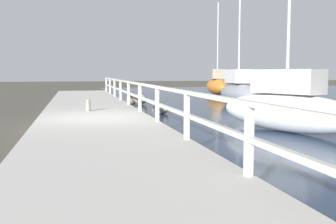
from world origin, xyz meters
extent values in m
plane|color=#4C473D|center=(0.00, 0.00, 0.00)|extent=(120.00, 120.00, 0.00)
cube|color=beige|center=(0.00, 0.00, 0.14)|extent=(3.44, 36.00, 0.28)
cube|color=beige|center=(1.62, -7.36, 0.78)|extent=(0.10, 0.10, 1.01)
cube|color=beige|center=(1.62, -4.42, 0.78)|extent=(0.10, 0.10, 1.01)
cube|color=beige|center=(1.62, -1.47, 0.78)|extent=(0.10, 0.10, 1.01)
cube|color=beige|center=(1.62, 1.47, 0.78)|extent=(0.10, 0.10, 1.01)
cube|color=beige|center=(1.62, 4.42, 0.78)|extent=(0.10, 0.10, 1.01)
cube|color=beige|center=(1.62, 7.36, 0.78)|extent=(0.10, 0.10, 1.01)
cube|color=beige|center=(1.62, 10.31, 0.78)|extent=(0.10, 0.10, 1.01)
cube|color=beige|center=(1.62, 13.25, 0.78)|extent=(0.10, 0.10, 1.01)
cube|color=beige|center=(1.62, 16.20, 0.78)|extent=(0.10, 0.10, 1.01)
cube|color=beige|center=(1.62, 0.00, 1.24)|extent=(0.09, 32.50, 0.08)
cube|color=beige|center=(1.62, 0.00, 0.78)|extent=(0.09, 32.50, 0.08)
ellipsoid|color=slate|center=(2.14, 7.66, 0.17)|extent=(0.46, 0.41, 0.35)
ellipsoid|color=slate|center=(2.55, 10.10, 0.19)|extent=(0.51, 0.46, 0.38)
ellipsoid|color=gray|center=(2.67, 7.78, 0.28)|extent=(0.75, 0.67, 0.56)
ellipsoid|color=gray|center=(2.77, 3.04, 0.19)|extent=(0.51, 0.46, 0.38)
ellipsoid|color=gray|center=(3.25, 6.57, 0.16)|extent=(0.43, 0.39, 0.33)
cylinder|color=gray|center=(-0.14, 2.07, 0.44)|extent=(0.18, 0.18, 0.33)
sphere|color=gray|center=(-0.14, 2.07, 0.63)|extent=(0.16, 0.16, 0.16)
ellipsoid|color=gray|center=(7.44, 6.30, 0.56)|extent=(1.61, 4.22, 1.11)
cube|color=silver|center=(7.44, 6.30, 1.45)|extent=(1.04, 1.74, 0.67)
cylinder|color=silver|center=(7.44, 6.30, 3.68)|extent=(0.09, 0.09, 5.14)
ellipsoid|color=white|center=(5.09, -2.34, 0.54)|extent=(2.80, 4.63, 1.06)
cube|color=beige|center=(5.09, -2.34, 1.40)|extent=(1.48, 2.11, 0.66)
cylinder|color=silver|center=(5.09, -2.34, 3.26)|extent=(0.09, 0.09, 4.38)
ellipsoid|color=orange|center=(9.61, 15.08, 0.59)|extent=(2.29, 5.35, 1.17)
cube|color=#9E937F|center=(9.61, 15.08, 1.52)|extent=(1.20, 1.58, 0.69)
cylinder|color=silver|center=(9.61, 15.08, 3.91)|extent=(0.09, 0.09, 5.47)
camera|label=1|loc=(-0.61, -12.09, 1.65)|focal=42.00mm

